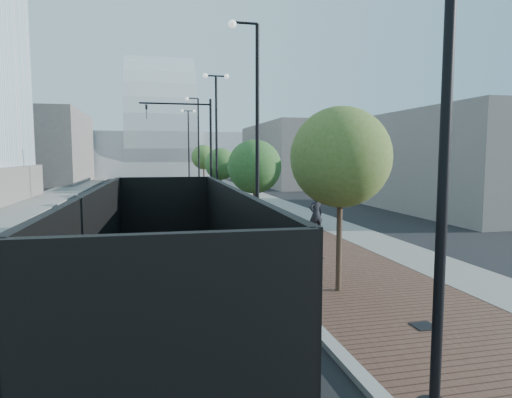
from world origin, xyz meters
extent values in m
plane|color=black|center=(0.00, 0.00, 0.00)|extent=(220.00, 220.00, 0.00)
cube|color=#4C2D23|center=(3.50, 40.00, 0.06)|extent=(7.00, 140.00, 0.12)
cube|color=slate|center=(6.20, 40.00, 0.07)|extent=(2.40, 140.00, 0.13)
cube|color=gray|center=(0.00, 40.00, 0.07)|extent=(0.30, 140.00, 0.14)
cube|color=slate|center=(-13.00, 40.00, 0.06)|extent=(4.00, 140.00, 0.12)
cube|color=black|center=(-3.16, 7.32, 1.67)|extent=(2.51, 2.61, 2.55)
cube|color=black|center=(-3.12, 8.82, 0.83)|extent=(2.37, 0.54, 1.28)
cube|color=black|center=(-3.19, 5.82, 1.03)|extent=(2.47, 0.84, 0.49)
cube|color=black|center=(-3.31, 0.32, 1.03)|extent=(2.55, 9.08, 0.34)
cube|color=black|center=(-3.31, 0.32, 1.42)|extent=(2.65, 9.09, 0.12)
cube|color=black|center=(-4.54, 0.35, 2.41)|extent=(0.31, 9.04, 1.96)
cube|color=black|center=(-2.08, 0.29, 2.41)|extent=(0.31, 9.04, 1.96)
cube|color=black|center=(-3.41, -4.22, 2.41)|extent=(2.46, 0.17, 1.96)
cube|color=black|center=(-3.21, 4.86, 2.41)|extent=(2.46, 0.17, 1.96)
cylinder|color=black|center=(-4.20, 6.74, 0.54)|extent=(0.32, 1.09, 1.08)
cylinder|color=silver|center=(-4.20, 6.74, 0.54)|extent=(0.35, 0.60, 0.59)
cylinder|color=black|center=(-2.14, 6.70, 0.54)|extent=(0.32, 1.09, 1.08)
cylinder|color=silver|center=(-2.14, 6.70, 0.54)|extent=(0.35, 0.60, 0.59)
cylinder|color=black|center=(-4.17, 8.34, 0.54)|extent=(0.32, 1.09, 1.08)
cylinder|color=silver|center=(-4.17, 8.34, 0.54)|extent=(0.35, 0.60, 0.59)
cylinder|color=black|center=(-2.10, 8.30, 0.54)|extent=(0.32, 1.09, 1.08)
cylinder|color=silver|center=(-2.10, 8.30, 0.54)|extent=(0.35, 0.60, 0.59)
cylinder|color=black|center=(-4.27, 3.54, 0.54)|extent=(0.32, 1.09, 1.08)
cylinder|color=silver|center=(-4.27, 3.54, 0.54)|extent=(0.35, 0.60, 0.59)
cylinder|color=black|center=(-2.21, 3.50, 0.54)|extent=(0.32, 1.09, 1.08)
cylinder|color=silver|center=(-2.21, 3.50, 0.54)|extent=(0.35, 0.60, 0.59)
cylinder|color=black|center=(-4.24, 4.74, 0.54)|extent=(0.32, 1.09, 1.08)
cylinder|color=silver|center=(-4.24, 4.74, 0.54)|extent=(0.35, 0.60, 0.59)
cylinder|color=black|center=(-2.18, 4.70, 0.54)|extent=(0.32, 1.09, 1.08)
cylinder|color=silver|center=(-2.18, 4.70, 0.54)|extent=(0.35, 0.60, 0.59)
imported|color=white|center=(-3.01, 20.31, 0.83)|extent=(3.51, 5.32, 1.66)
imported|color=black|center=(-7.57, 35.91, 0.74)|extent=(2.69, 5.44, 1.49)
imported|color=black|center=(-4.53, 39.21, 0.62)|extent=(2.21, 4.45, 1.24)
imported|color=black|center=(4.45, 13.48, 1.01)|extent=(0.79, 0.58, 2.02)
cylinder|color=black|center=(0.60, -2.00, 4.62)|extent=(0.16, 0.16, 9.00)
cylinder|color=black|center=(0.60, 10.00, 0.10)|extent=(0.56, 0.56, 0.20)
cylinder|color=black|center=(0.60, 10.00, 4.62)|extent=(0.16, 0.16, 9.00)
cylinder|color=black|center=(0.10, 10.00, 9.12)|extent=(1.00, 0.10, 0.10)
sphere|color=silver|center=(-0.40, 10.00, 9.05)|extent=(0.32, 0.32, 0.32)
cylinder|color=black|center=(0.60, 22.00, 0.10)|extent=(0.56, 0.56, 0.20)
cylinder|color=black|center=(0.60, 22.00, 4.62)|extent=(0.16, 0.16, 9.00)
cylinder|color=black|center=(0.60, 22.00, 9.12)|extent=(1.40, 0.10, 0.10)
sphere|color=silver|center=(-0.10, 22.00, 9.12)|extent=(0.32, 0.32, 0.32)
sphere|color=silver|center=(1.30, 22.00, 9.12)|extent=(0.32, 0.32, 0.32)
cylinder|color=black|center=(0.60, 34.00, 0.10)|extent=(0.56, 0.56, 0.20)
cylinder|color=black|center=(0.60, 34.00, 4.62)|extent=(0.16, 0.16, 9.00)
cylinder|color=black|center=(0.10, 34.00, 9.12)|extent=(1.00, 0.10, 0.10)
sphere|color=silver|center=(-0.40, 34.00, 9.05)|extent=(0.32, 0.32, 0.32)
cylinder|color=black|center=(0.60, 46.00, 0.10)|extent=(0.56, 0.56, 0.20)
cylinder|color=black|center=(0.60, 46.00, 4.62)|extent=(0.16, 0.16, 9.00)
cylinder|color=black|center=(0.60, 46.00, 9.12)|extent=(1.40, 0.10, 0.10)
sphere|color=silver|center=(-0.10, 46.00, 9.12)|extent=(0.32, 0.32, 0.32)
sphere|color=silver|center=(1.30, 46.00, 9.12)|extent=(0.32, 0.32, 0.32)
cylinder|color=black|center=(0.60, 25.00, 4.00)|extent=(0.18, 0.18, 8.00)
cylinder|color=black|center=(-1.90, 25.00, 7.60)|extent=(5.00, 0.12, 0.12)
imported|color=black|center=(-3.90, 25.00, 7.00)|extent=(0.16, 0.20, 1.00)
cylinder|color=#382619|center=(1.60, 4.00, 1.84)|extent=(0.16, 0.16, 3.67)
sphere|color=#43591E|center=(1.60, 4.00, 3.93)|extent=(2.82, 2.82, 2.82)
sphere|color=#43591E|center=(2.00, 4.30, 3.67)|extent=(1.98, 1.98, 1.98)
sphere|color=#43591E|center=(1.30, 3.70, 4.30)|extent=(1.69, 1.69, 1.69)
cylinder|color=#382619|center=(1.60, 15.00, 1.58)|extent=(0.16, 0.16, 3.16)
sphere|color=#224D1A|center=(1.60, 15.00, 3.39)|extent=(2.80, 2.80, 2.80)
sphere|color=#224D1A|center=(2.00, 15.30, 3.16)|extent=(1.96, 1.96, 1.96)
sphere|color=#224D1A|center=(1.30, 14.70, 3.71)|extent=(1.68, 1.68, 1.68)
cylinder|color=#382619|center=(1.60, 27.00, 1.53)|extent=(0.16, 0.16, 3.06)
sphere|color=#26511B|center=(1.60, 27.00, 3.28)|extent=(2.48, 2.48, 2.48)
sphere|color=#26511B|center=(2.00, 27.30, 3.06)|extent=(1.73, 1.73, 1.73)
sphere|color=#26511B|center=(1.30, 26.70, 3.59)|extent=(1.49, 1.49, 1.49)
cylinder|color=#382619|center=(1.60, 39.00, 1.75)|extent=(0.16, 0.16, 3.51)
sphere|color=#335A1F|center=(1.60, 39.00, 3.76)|extent=(2.54, 2.54, 2.54)
sphere|color=#335A1F|center=(2.00, 39.30, 3.51)|extent=(1.78, 1.78, 1.78)
sphere|color=#335A1F|center=(1.30, 38.70, 4.11)|extent=(1.52, 1.52, 1.52)
cube|color=#B2B9BC|center=(-2.00, 85.00, 4.00)|extent=(50.00, 28.00, 8.00)
cube|color=#605A57|center=(-20.00, 60.00, 5.00)|extent=(14.00, 20.00, 10.00)
cube|color=#69625E|center=(16.00, 50.00, 4.00)|extent=(12.00, 22.00, 8.00)
cube|color=slate|center=(18.00, 20.00, 3.50)|extent=(10.00, 16.00, 7.00)
cube|color=black|center=(2.40, 1.00, 0.13)|extent=(0.50, 0.50, 0.02)
cube|color=black|center=(2.40, 8.00, 0.13)|extent=(0.50, 0.50, 0.02)
cube|color=black|center=(2.40, 19.00, 0.13)|extent=(0.50, 0.50, 0.02)
camera|label=1|loc=(-3.50, -7.74, 4.00)|focal=31.52mm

